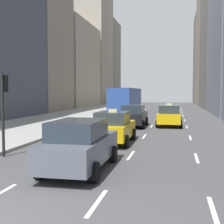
# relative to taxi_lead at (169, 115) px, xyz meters

# --- Properties ---
(sidewalk_left) EXTENTS (8.00, 66.00, 0.15)m
(sidewalk_left) POSITION_rel_taxi_lead_xyz_m (-11.00, 6.69, -0.81)
(sidewalk_left) COLOR #9E9E99
(sidewalk_left) RESTS_ON ground
(lane_markings) EXTENTS (5.72, 56.00, 0.01)m
(lane_markings) POSITION_rel_taxi_lead_xyz_m (-1.40, 2.69, -0.87)
(lane_markings) COLOR white
(lane_markings) RESTS_ON ground
(building_row_left) EXTENTS (6.00, 82.51, 33.70)m
(building_row_left) POSITION_rel_taxi_lead_xyz_m (-18.00, 23.65, 10.58)
(building_row_left) COLOR slate
(building_row_left) RESTS_ON ground
(taxi_lead) EXTENTS (2.02, 4.40, 1.87)m
(taxi_lead) POSITION_rel_taxi_lead_xyz_m (0.00, 0.00, 0.00)
(taxi_lead) COLOR yellow
(taxi_lead) RESTS_ON ground
(taxi_second) EXTENTS (2.02, 4.40, 1.87)m
(taxi_second) POSITION_rel_taxi_lead_xyz_m (-2.80, -9.20, 0.00)
(taxi_second) COLOR yellow
(taxi_second) RESTS_ON ground
(sedan_black_near) EXTENTS (2.02, 4.68, 1.81)m
(sedan_black_near) POSITION_rel_taxi_lead_xyz_m (-2.80, -15.28, 0.04)
(sedan_black_near) COLOR #565B66
(sedan_black_near) RESTS_ON ground
(sedan_silver_behind) EXTENTS (2.02, 4.71, 1.78)m
(sedan_silver_behind) POSITION_rel_taxi_lead_xyz_m (-2.80, -0.91, 0.02)
(sedan_silver_behind) COLOR black
(sedan_silver_behind) RESTS_ON ground
(city_bus) EXTENTS (2.80, 11.61, 3.25)m
(city_bus) POSITION_rel_taxi_lead_xyz_m (-5.61, 12.97, 0.91)
(city_bus) COLOR #2D519E
(city_bus) RESTS_ON ground
(traffic_light_pole) EXTENTS (0.24, 0.42, 3.60)m
(traffic_light_pole) POSITION_rel_taxi_lead_xyz_m (-6.75, -13.57, 1.53)
(traffic_light_pole) COLOR black
(traffic_light_pole) RESTS_ON ground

